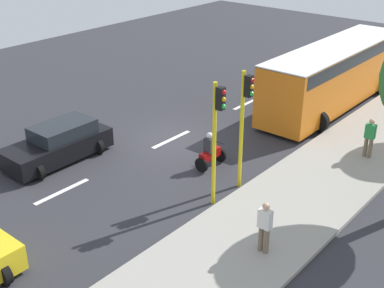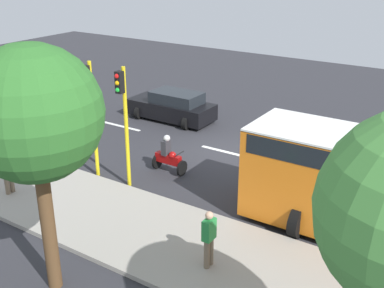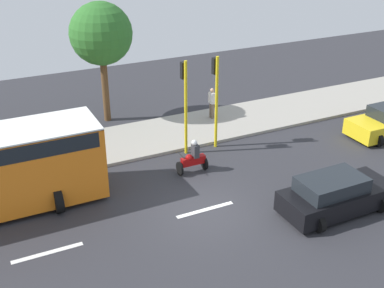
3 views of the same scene
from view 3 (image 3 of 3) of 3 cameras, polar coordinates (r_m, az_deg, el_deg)
ground_plane at (r=19.29m, az=1.53°, el=-7.72°), size 40.00×60.00×0.10m
sidewalk at (r=24.86m, az=-5.93°, el=0.57°), size 4.00×60.00×0.15m
lane_stripe_north at (r=22.30m, az=15.37°, el=-3.59°), size 0.20×2.40×0.01m
lane_stripe_mid at (r=19.26m, az=1.53°, el=-7.58°), size 0.20×2.40×0.01m
lane_stripe_south at (r=17.80m, az=-16.28°, el=-11.95°), size 0.20×2.40×0.01m
car_black at (r=19.60m, az=16.22°, el=-5.65°), size 2.24×4.49×1.52m
motorcycle at (r=21.58m, az=0.10°, el=-1.70°), size 0.60×1.30×1.53m
pedestrian_near_signal at (r=24.06m, az=-14.77°, el=1.50°), size 0.40×0.24×1.69m
pedestrian_by_tree at (r=26.76m, az=2.30°, el=4.85°), size 0.40×0.24×1.69m
traffic_light_corner at (r=22.43m, az=-0.83°, el=5.77°), size 0.49×0.24×4.50m
traffic_light_midblock at (r=23.11m, az=2.75°, el=6.36°), size 0.49×0.24×4.50m
street_tree_south at (r=26.11m, az=-10.44°, el=12.31°), size 3.22×3.22×6.36m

